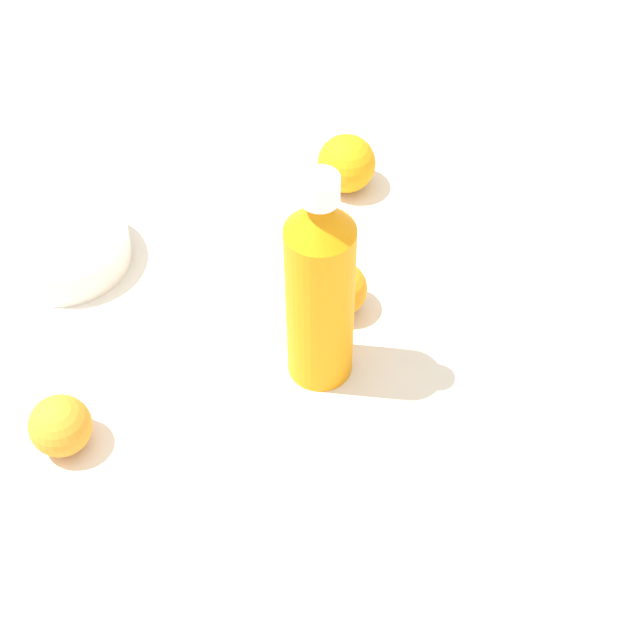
{
  "coord_description": "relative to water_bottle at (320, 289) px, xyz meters",
  "views": [
    {
      "loc": [
        -0.61,
        -0.14,
        0.87
      ],
      "look_at": [
        0.02,
        0.04,
        0.08
      ],
      "focal_mm": 54.79,
      "sensor_mm": 36.0,
      "label": 1
    }
  ],
  "objects": [
    {
      "name": "water_bottle",
      "position": [
        0.0,
        0.0,
        0.0
      ],
      "size": [
        0.07,
        0.07,
        0.28
      ],
      "rotation": [
        0.0,
        0.0,
        0.56
      ],
      "color": "orange",
      "rests_on": "ground_plane"
    },
    {
      "name": "orange_2",
      "position": [
        -0.17,
        0.23,
        -0.1
      ],
      "size": [
        0.07,
        0.07,
        0.07
      ],
      "primitive_type": "sphere",
      "color": "orange",
      "rests_on": "ground_plane"
    },
    {
      "name": "ground_plane",
      "position": [
        -0.02,
        -0.04,
        -0.13
      ],
      "size": [
        2.4,
        2.4,
        0.0
      ],
      "primitive_type": "plane",
      "color": "silver"
    },
    {
      "name": "ceramic_bowl",
      "position": [
        0.07,
        0.34,
        -0.11
      ],
      "size": [
        0.16,
        0.16,
        0.04
      ],
      "primitive_type": "cylinder",
      "color": "white",
      "rests_on": "ground_plane"
    },
    {
      "name": "orange_0",
      "position": [
        0.09,
        0.0,
        -0.1
      ],
      "size": [
        0.07,
        0.07,
        0.07
      ],
      "primitive_type": "sphere",
      "color": "orange",
      "rests_on": "ground_plane"
    },
    {
      "name": "orange_1",
      "position": [
        0.3,
        0.05,
        -0.09
      ],
      "size": [
        0.08,
        0.08,
        0.08
      ],
      "primitive_type": "sphere",
      "color": "orange",
      "rests_on": "ground_plane"
    }
  ]
}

